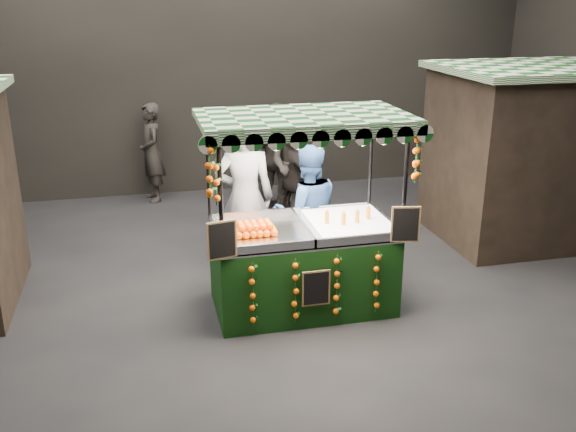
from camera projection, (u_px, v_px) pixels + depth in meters
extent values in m
plane|color=black|center=(272.00, 307.00, 7.62)|extent=(12.00, 12.00, 0.00)
cube|color=black|center=(213.00, 56.00, 11.38)|extent=(12.00, 0.10, 5.00)
cube|color=black|center=(562.00, 320.00, 2.20)|extent=(12.00, 0.10, 5.00)
cube|color=black|center=(535.00, 156.00, 9.54)|extent=(2.80, 2.00, 2.50)
cube|color=#104C15|center=(547.00, 68.00, 9.11)|extent=(3.00, 2.20, 0.10)
cube|color=black|center=(302.00, 270.00, 7.51)|extent=(2.07, 1.13, 0.94)
cube|color=silver|center=(303.00, 232.00, 7.35)|extent=(2.07, 1.13, 0.04)
cylinder|color=black|center=(222.00, 242.00, 6.58)|extent=(0.05, 0.05, 2.26)
cylinder|color=black|center=(402.00, 227.00, 7.02)|extent=(0.05, 0.05, 2.26)
cylinder|color=black|center=(210.00, 210.00, 7.56)|extent=(0.05, 0.05, 2.26)
cylinder|color=black|center=(369.00, 198.00, 8.00)|extent=(0.05, 0.05, 2.26)
cube|color=#104C15|center=(304.00, 117.00, 6.90)|extent=(2.30, 1.36, 0.08)
cube|color=white|center=(349.00, 223.00, 7.45)|extent=(0.92, 1.01, 0.08)
cube|color=black|center=(222.00, 240.00, 6.51)|extent=(0.32, 0.09, 0.41)
cube|color=black|center=(406.00, 224.00, 6.95)|extent=(0.32, 0.09, 0.41)
cube|color=black|center=(316.00, 288.00, 6.94)|extent=(0.32, 0.02, 0.41)
imported|color=gray|center=(245.00, 198.00, 8.23)|extent=(0.82, 0.59, 2.10)
imported|color=navy|center=(307.00, 213.00, 8.14)|extent=(0.90, 0.72, 1.80)
imported|color=#2E2B26|center=(294.00, 164.00, 10.48)|extent=(1.06, 0.95, 1.80)
imported|color=#292422|center=(278.00, 158.00, 10.71)|extent=(1.10, 1.09, 1.87)
imported|color=black|center=(265.00, 165.00, 10.89)|extent=(1.10, 1.15, 1.57)
imported|color=#2C2624|center=(293.00, 168.00, 10.62)|extent=(0.64, 1.54, 1.61)
imported|color=#292521|center=(152.00, 153.00, 11.28)|extent=(0.54, 0.71, 1.77)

